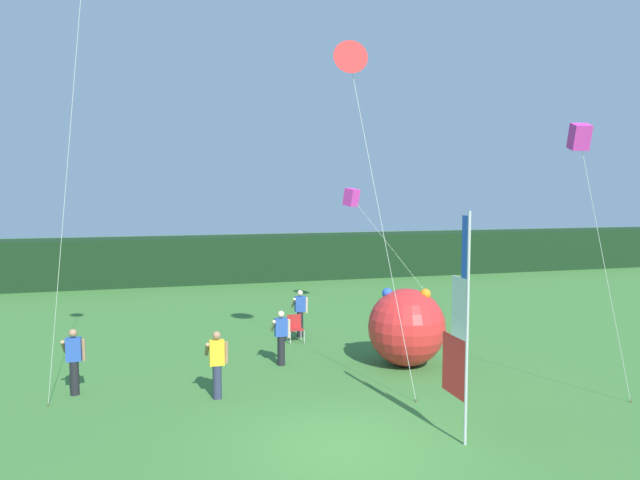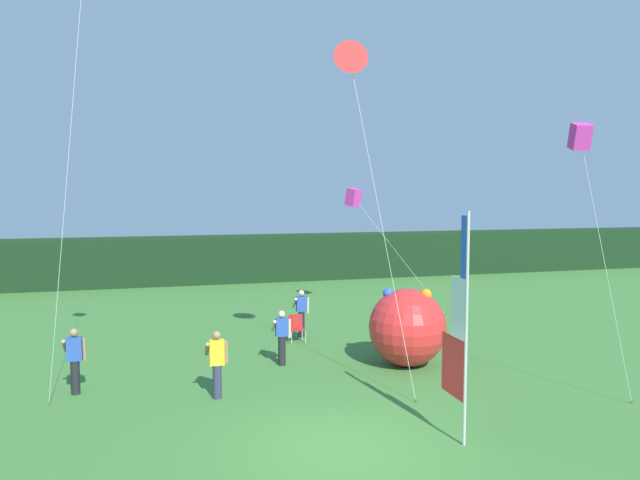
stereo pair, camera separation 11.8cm
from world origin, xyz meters
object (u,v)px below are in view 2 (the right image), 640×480
(person_mid_field, at_px, (217,362))
(kite_magenta_box_1, at_px, (581,138))
(person_far_left, at_px, (282,336))
(kite_magenta_box_3, at_px, (354,198))
(person_far_right, at_px, (75,359))
(kite_red_delta_2, at_px, (350,60))
(inflatable_balloon, at_px, (407,327))
(banner_flag, at_px, (459,331))
(person_near_banner, at_px, (301,312))
(folding_chair, at_px, (296,326))

(person_mid_field, distance_m, kite_magenta_box_1, 10.08)
(person_far_left, bearing_deg, kite_magenta_box_3, 56.92)
(person_far_right, xyz_separation_m, kite_red_delta_2, (6.90, -0.91, 7.52))
(inflatable_balloon, xyz_separation_m, kite_magenta_box_1, (2.48, -4.00, 5.15))
(banner_flag, height_order, kite_red_delta_2, kite_red_delta_2)
(person_mid_field, height_order, person_far_left, person_mid_field)
(inflatable_balloon, distance_m, kite_red_delta_2, 7.64)
(inflatable_balloon, height_order, kite_magenta_box_1, kite_magenta_box_1)
(person_near_banner, distance_m, person_far_left, 3.38)
(banner_flag, bearing_deg, kite_magenta_box_1, 16.28)
(person_near_banner, relative_size, person_far_right, 0.99)
(inflatable_balloon, bearing_deg, kite_magenta_box_1, -58.17)
(kite_magenta_box_1, height_order, kite_red_delta_2, kite_red_delta_2)
(person_far_right, xyz_separation_m, folding_chair, (6.50, 3.69, -0.38))
(person_mid_field, bearing_deg, kite_magenta_box_1, -18.21)
(kite_magenta_box_1, relative_size, kite_magenta_box_3, 1.27)
(person_mid_field, relative_size, inflatable_balloon, 0.73)
(person_mid_field, relative_size, kite_magenta_box_1, 0.25)
(person_far_right, xyz_separation_m, kite_magenta_box_3, (9.93, 7.92, 3.94))
(folding_chair, height_order, kite_magenta_box_1, kite_magenta_box_1)
(inflatable_balloon, bearing_deg, kite_magenta_box_3, 83.31)
(person_far_left, xyz_separation_m, kite_magenta_box_1, (6.01, -4.98, 5.43))
(folding_chair, bearing_deg, kite_magenta_box_1, -56.62)
(kite_red_delta_2, bearing_deg, person_far_left, 125.20)
(person_mid_field, distance_m, kite_red_delta_2, 8.29)
(kite_magenta_box_1, bearing_deg, kite_red_delta_2, 147.06)
(kite_magenta_box_1, bearing_deg, banner_flag, -163.72)
(person_near_banner, height_order, person_far_right, person_far_right)
(banner_flag, distance_m, inflatable_balloon, 5.27)
(kite_magenta_box_3, bearing_deg, folding_chair, -129.06)
(inflatable_balloon, xyz_separation_m, kite_magenta_box_3, (0.92, 7.81, 3.69))
(kite_magenta_box_3, bearing_deg, inflatable_balloon, -96.69)
(kite_magenta_box_1, height_order, kite_magenta_box_3, kite_magenta_box_1)
(inflatable_balloon, relative_size, kite_magenta_box_1, 0.34)
(person_far_left, bearing_deg, banner_flag, -67.82)
(person_far_left, bearing_deg, folding_chair, 68.64)
(person_far_right, relative_size, kite_red_delta_2, 0.19)
(person_near_banner, relative_size, inflatable_balloon, 0.72)
(banner_flag, relative_size, kite_red_delta_2, 0.53)
(folding_chair, distance_m, kite_magenta_box_3, 6.94)
(person_mid_field, relative_size, kite_red_delta_2, 0.19)
(kite_magenta_box_1, bearing_deg, person_mid_field, 161.79)
(person_far_left, distance_m, person_far_right, 5.60)
(banner_flag, relative_size, person_near_banner, 2.84)
(person_mid_field, height_order, kite_red_delta_2, kite_red_delta_2)
(person_far_left, distance_m, kite_magenta_box_3, 9.06)
(banner_flag, xyz_separation_m, folding_chair, (-1.44, 8.62, -1.74))
(inflatable_balloon, height_order, kite_magenta_box_3, kite_magenta_box_3)
(person_near_banner, bearing_deg, person_far_right, -148.26)
(person_mid_field, xyz_separation_m, inflatable_balloon, (5.61, 1.33, 0.24))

